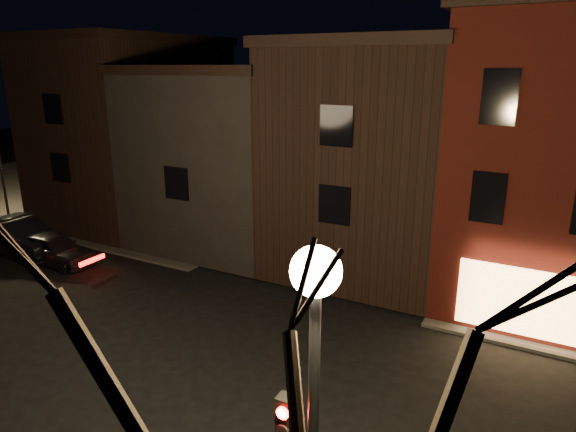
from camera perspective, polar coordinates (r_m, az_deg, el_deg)
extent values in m
plane|color=black|center=(16.21, -8.34, -15.48)|extent=(120.00, 120.00, 0.00)
cube|color=#2D2B28|center=(42.84, -13.93, 4.60)|extent=(30.00, 30.00, 0.12)
cube|color=#50130E|center=(20.65, 26.89, 5.19)|extent=(6.00, 8.00, 10.00)
cube|color=black|center=(20.45, 28.90, 19.72)|extent=(6.50, 8.50, 0.50)
cube|color=#EDB36A|center=(17.80, 24.75, -8.70)|extent=(4.00, 0.12, 2.20)
cube|color=black|center=(22.81, 10.34, 6.34)|extent=(7.00, 10.00, 9.00)
cube|color=black|center=(22.48, 10.98, 18.21)|extent=(7.30, 10.30, 0.40)
cube|color=black|center=(26.04, -5.10, 6.66)|extent=(7.50, 10.00, 8.00)
cube|color=black|center=(25.67, -5.35, 15.94)|extent=(7.80, 10.30, 0.40)
cube|color=black|center=(30.52, -16.71, 8.91)|extent=(7.00, 10.00, 9.50)
cube|color=black|center=(30.32, -17.51, 18.20)|extent=(7.30, 10.30, 0.40)
sphere|color=#FFD18C|center=(5.82, 3.11, -6.16)|extent=(0.60, 0.60, 0.60)
cylinder|color=black|center=(32.80, -29.30, 4.88)|extent=(0.14, 0.14, 6.00)
cube|color=black|center=(7.71, -0.10, -22.20)|extent=(0.28, 0.22, 0.90)
cylinder|color=#FF0C07|center=(7.45, -0.57, -21.02)|extent=(0.18, 0.06, 0.18)
cylinder|color=black|center=(7.63, -0.57, -22.69)|extent=(0.18, 0.06, 0.18)
imported|color=black|center=(25.04, -24.61, -3.32)|extent=(4.12, 1.77, 1.39)
imported|color=black|center=(26.92, -27.78, -2.05)|extent=(5.23, 1.89, 1.71)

